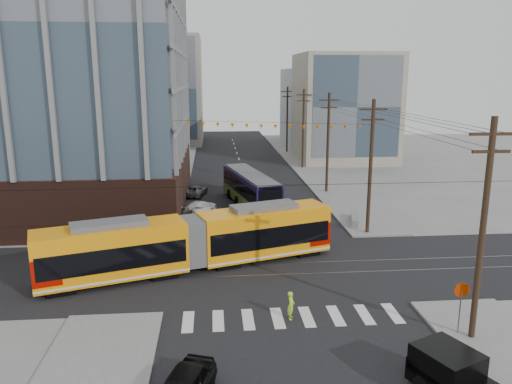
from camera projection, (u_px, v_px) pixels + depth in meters
ground at (284, 294)px, 29.87m from camera, size 160.00×160.00×0.00m
office_building at (21, 59)px, 47.04m from camera, size 30.00×25.00×28.60m
bg_bldg_nw_near at (128, 101)px, 76.80m from camera, size 18.00×16.00×18.00m
bg_bldg_ne_near at (344, 108)px, 75.98m from camera, size 14.00×14.00×16.00m
bg_bldg_nw_far at (160, 90)px, 96.23m from camera, size 16.00×18.00×20.00m
bg_bldg_ne_far at (327, 106)px, 95.78m from camera, size 16.00×16.00×14.00m
utility_pole_near at (482, 233)px, 23.53m from camera, size 0.30×0.30×11.00m
utility_pole_far at (287, 120)px, 83.66m from camera, size 0.30×0.30×11.00m
streetcar at (192, 242)px, 33.35m from camera, size 19.72×8.95×3.83m
city_bus at (251, 189)px, 49.76m from camera, size 5.17×12.36×3.42m
parked_car_silver at (204, 215)px, 44.30m from camera, size 2.41×4.50×1.41m
parked_car_white at (200, 208)px, 46.57m from camera, size 3.60×5.10×1.37m
parked_car_grey at (196, 191)px, 54.17m from camera, size 2.88×4.56×1.17m
pedestrian at (291, 305)px, 26.67m from camera, size 0.51×0.65×1.56m
stop_sign at (460, 311)px, 24.87m from camera, size 0.81×0.81×2.65m
jersey_barrier at (355, 219)px, 44.11m from camera, size 1.80×3.81×0.74m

